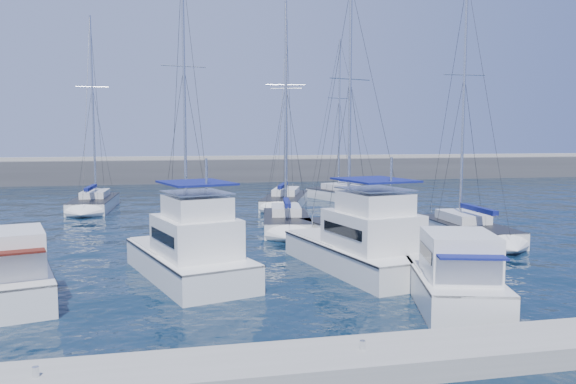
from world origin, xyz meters
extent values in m
plane|color=black|center=(0.00, 0.00, 0.00)|extent=(220.00, 220.00, 0.00)
cube|color=#424244|center=(0.00, 52.00, 1.00)|extent=(160.00, 6.00, 4.00)
cube|color=gray|center=(0.00, 52.00, 3.20)|extent=(160.00, 1.20, 0.50)
cube|color=gray|center=(0.00, -11.00, 0.30)|extent=(40.00, 2.20, 0.60)
cylinder|color=silver|center=(-8.00, -11.00, 0.72)|extent=(0.16, 0.16, 0.25)
cylinder|color=silver|center=(0.00, -11.00, 0.72)|extent=(0.16, 0.16, 0.25)
cube|color=silver|center=(-10.82, -2.16, 0.40)|extent=(4.38, 6.78, 1.60)
cube|color=#262628|center=(-10.82, -2.16, 1.15)|extent=(4.44, 6.79, 0.08)
cube|color=silver|center=(-10.62, -2.89, 2.00)|extent=(3.08, 3.43, 1.60)
cube|color=black|center=(-10.62, -2.89, 2.08)|extent=(2.97, 2.89, 0.45)
cube|color=#48140E|center=(-10.31, -3.99, 2.30)|extent=(2.68, 2.44, 0.07)
cube|color=silver|center=(-4.12, 0.00, 0.40)|extent=(5.63, 8.96, 1.60)
cube|color=#262628|center=(-4.12, 0.00, 1.15)|extent=(5.70, 8.98, 0.08)
cube|color=silver|center=(-3.82, -0.97, 2.00)|extent=(3.84, 4.53, 1.60)
cube|color=black|center=(-3.82, -0.97, 2.08)|extent=(3.66, 3.81, 0.45)
cube|color=silver|center=(-3.76, -1.16, 3.25)|extent=(2.96, 3.25, 0.90)
cube|color=navy|center=(-3.76, -1.16, 4.25)|extent=(3.34, 3.71, 0.08)
cube|color=silver|center=(3.73, 0.00, 0.40)|extent=(5.27, 9.49, 1.60)
cube|color=#262628|center=(3.73, 0.00, 1.15)|extent=(5.34, 9.50, 0.08)
cube|color=silver|center=(3.95, -1.07, 2.00)|extent=(3.78, 4.67, 1.60)
cube|color=black|center=(3.95, -1.07, 2.08)|extent=(3.67, 3.87, 0.45)
cube|color=silver|center=(3.99, -1.27, 3.25)|extent=(2.94, 3.33, 0.90)
cube|color=navy|center=(3.99, -1.27, 4.25)|extent=(3.32, 3.80, 0.08)
cube|color=silver|center=(5.28, -6.03, 0.40)|extent=(4.31, 6.70, 1.60)
cube|color=#262628|center=(5.28, -6.03, 1.15)|extent=(4.36, 6.71, 0.08)
cube|color=silver|center=(5.08, -6.76, 2.00)|extent=(3.00, 3.39, 1.60)
cube|color=black|center=(5.08, -6.76, 2.08)|extent=(2.89, 2.85, 0.45)
cube|color=navy|center=(4.77, -7.85, 2.30)|extent=(2.60, 2.41, 0.07)
cube|color=silver|center=(-3.69, 8.83, 0.30)|extent=(4.69, 8.94, 1.30)
cube|color=#262628|center=(-3.69, 8.83, 0.93)|extent=(4.75, 8.96, 0.06)
cube|color=silver|center=(-3.80, 9.35, 1.25)|extent=(2.68, 4.04, 0.55)
cylinder|color=silver|center=(-3.86, 9.67, 8.80)|extent=(0.18, 0.18, 14.70)
cylinder|color=silver|center=(-3.43, 7.59, 1.80)|extent=(1.00, 4.19, 0.12)
cube|color=#48140E|center=(-3.41, 7.49, 1.95)|extent=(1.13, 3.82, 0.28)
cube|color=silver|center=(2.67, 11.37, 0.30)|extent=(4.14, 8.07, 1.30)
cube|color=#262628|center=(2.67, 11.37, 0.93)|extent=(4.20, 8.08, 0.06)
cube|color=silver|center=(2.75, 11.85, 1.25)|extent=(2.42, 3.63, 0.55)
cylinder|color=silver|center=(2.80, 12.13, 8.18)|extent=(0.18, 0.18, 13.45)
cylinder|color=silver|center=(2.48, 10.23, 1.80)|extent=(0.76, 3.81, 0.12)
cube|color=navy|center=(2.46, 10.14, 1.95)|extent=(0.92, 3.47, 0.28)
cube|color=silver|center=(5.81, 6.38, 0.30)|extent=(5.24, 8.65, 1.30)
cube|color=#262628|center=(5.81, 6.38, 0.93)|extent=(5.30, 8.67, 0.06)
cube|color=silver|center=(5.67, 6.86, 1.25)|extent=(2.93, 3.97, 0.55)
cylinder|color=silver|center=(5.58, 7.15, 8.14)|extent=(0.18, 0.18, 13.38)
cylinder|color=silver|center=(6.15, 5.21, 1.80)|extent=(1.25, 3.93, 0.12)
cube|color=#48140E|center=(6.18, 5.11, 1.95)|extent=(1.36, 3.60, 0.28)
cube|color=silver|center=(12.67, 6.00, 0.30)|extent=(3.24, 8.32, 1.30)
cube|color=#262628|center=(12.67, 6.00, 0.93)|extent=(3.30, 8.32, 0.06)
cube|color=silver|center=(12.69, 6.51, 1.25)|extent=(2.05, 3.66, 0.55)
cylinder|color=silver|center=(12.70, 6.82, 8.44)|extent=(0.18, 0.18, 13.98)
cylinder|color=silver|center=(12.64, 4.76, 1.80)|extent=(0.24, 4.12, 0.12)
cube|color=navy|center=(12.64, 4.66, 1.95)|extent=(0.46, 3.72, 0.28)
cube|color=silver|center=(-11.07, 25.01, 0.30)|extent=(3.39, 9.16, 1.30)
cube|color=#262628|center=(-11.07, 25.01, 0.93)|extent=(3.45, 9.16, 0.06)
cube|color=silver|center=(-11.04, 25.58, 1.25)|extent=(2.12, 4.03, 0.55)
cylinder|color=silver|center=(-11.03, 25.92, 8.83)|extent=(0.18, 0.18, 14.75)
cylinder|color=silver|center=(-11.13, 23.66, 1.80)|extent=(0.32, 4.52, 0.12)
cube|color=navy|center=(-11.13, 23.56, 1.95)|extent=(0.53, 4.08, 0.28)
cube|color=silver|center=(5.19, 23.77, 0.30)|extent=(6.05, 9.98, 1.30)
cube|color=#262628|center=(5.19, 23.77, 0.93)|extent=(6.11, 10.00, 0.06)
cube|color=silver|center=(5.38, 24.33, 1.25)|extent=(3.27, 4.58, 0.55)
cylinder|color=silver|center=(5.50, 24.66, 8.87)|extent=(0.18, 0.18, 14.83)
cylinder|color=silver|center=(4.72, 22.42, 1.80)|extent=(1.67, 4.52, 0.12)
cube|color=navy|center=(4.69, 22.33, 1.95)|extent=(1.73, 4.15, 0.28)
cube|color=silver|center=(11.54, 26.66, 0.30)|extent=(5.73, 9.26, 1.30)
cube|color=#262628|center=(11.54, 26.66, 0.93)|extent=(5.78, 9.28, 0.06)
cube|color=silver|center=(11.36, 27.18, 1.25)|extent=(3.11, 4.26, 0.55)
cylinder|color=silver|center=(11.25, 27.49, 8.37)|extent=(0.18, 0.18, 13.84)
cylinder|color=silver|center=(11.98, 25.42, 1.80)|extent=(1.56, 4.17, 0.12)
cube|color=navy|center=(12.01, 25.33, 1.95)|extent=(1.63, 3.84, 0.28)
camera|label=1|loc=(-4.89, -24.48, 6.18)|focal=35.00mm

